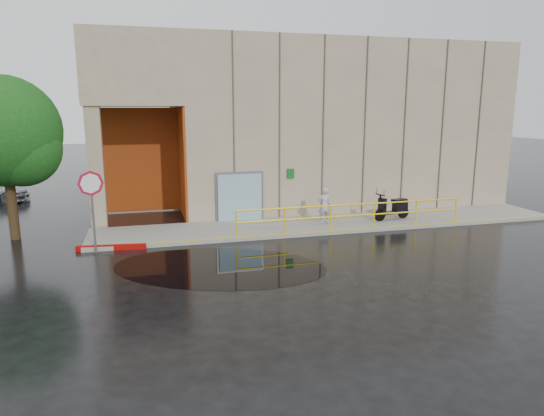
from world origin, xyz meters
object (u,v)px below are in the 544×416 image
Objects in this scene: scooter at (393,201)px; stop_sign at (92,194)px; red_curb at (111,247)px; person at (324,205)px; tree_near at (8,136)px.

scooter is 0.65× the size of stop_sign.
person is at bearing 8.48° from red_curb.
person is 12.41m from tree_near.
person is 8.64m from red_curb.
tree_near reaches higher than red_curb.
scooter reaches higher than red_curb.
scooter is 0.30× the size of tree_near.
person is at bearing 14.43° from stop_sign.
scooter is at bearing 11.46° from stop_sign.
scooter is 11.71m from red_curb.
red_curb is (-8.50, -1.27, -0.82)m from person.
scooter is at bearing -179.64° from person.
stop_sign is 2.05m from red_curb.
stop_sign reaches higher than person.
red_curb is (-11.62, -1.15, -0.87)m from scooter.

